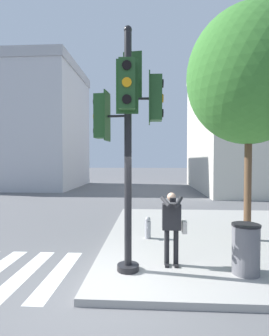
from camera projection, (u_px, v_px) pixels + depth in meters
The scene contains 8 objects.
ground_plane at pixel (109, 293), 4.79m from camera, with size 160.00×160.00×0.00m, color #5B5B5E.
sidewalk_corner at pixel (239, 237), 8.08m from camera, with size 8.00×8.00×0.14m.
traffic_signal_pole at pixel (129, 117), 5.36m from camera, with size 1.45×1.45×5.02m.
person_photographer at pixel (172, 222), 5.68m from camera, with size 0.58×0.54×1.59m.
street_tree at pixel (249, 76), 7.39m from camera, with size 3.49×3.49×6.59m.
fire_hydrant at pixel (148, 228), 7.67m from camera, with size 0.17×0.23×0.63m.
trash_bin at pixel (246, 249), 5.27m from camera, with size 0.56×0.56×1.01m.
building_left at pixel (4, 127), 23.94m from camera, with size 14.08×8.83×10.86m.
Camera 1 is at (0.75, -4.68, 2.43)m, focal length 28.00 mm.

